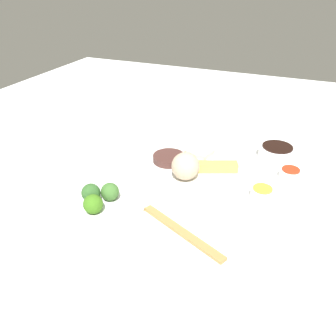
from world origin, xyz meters
TOP-DOWN VIEW (x-y plane):
  - tabletop at (0.00, 0.00)m, footprint 2.20×2.20m
  - main_plate at (-0.00, -0.00)m, footprint 0.28×0.28m
  - rice_scoop at (0.07, -0.00)m, footprint 0.07×0.07m
  - spring_roll at (-0.00, 0.07)m, footprint 0.07×0.11m
  - crab_rangoon_wonton at (-0.07, -0.01)m, footprint 0.08×0.08m
  - stir_fry_heap at (0.00, -0.08)m, footprint 0.09×0.09m
  - broccoli_plate at (0.26, -0.15)m, footprint 0.22×0.22m
  - broccoli_floret_0 at (0.23, -0.14)m, footprint 0.04×0.04m
  - broccoli_floret_1 at (0.29, -0.15)m, footprint 0.05×0.05m
  - broccoli_floret_2 at (0.25, -0.18)m, footprint 0.05×0.05m
  - soy_sauce_bowl at (-0.17, 0.21)m, footprint 0.11×0.11m
  - soy_sauce_bowl_liquid at (-0.17, 0.21)m, footprint 0.09×0.09m
  - sauce_ramekin_hot_mustard at (0.06, 0.20)m, footprint 0.06×0.06m
  - sauce_ramekin_hot_mustard_liquid at (0.06, 0.20)m, footprint 0.05×0.05m
  - sauce_ramekin_sweet_and_sour at (-0.06, 0.26)m, footprint 0.06×0.06m
  - sauce_ramekin_sweet_and_sour_liquid at (-0.06, 0.26)m, footprint 0.05×0.05m
  - chopsticks_pair at (0.26, 0.06)m, footprint 0.12×0.22m

SIDE VIEW (x-z plane):
  - tabletop at x=0.00m, z-range 0.00..0.02m
  - chopsticks_pair at x=0.26m, z-range 0.02..0.03m
  - broccoli_plate at x=0.26m, z-range 0.02..0.03m
  - main_plate at x=0.00m, z-range 0.02..0.04m
  - sauce_ramekin_hot_mustard at x=0.06m, z-range 0.02..0.05m
  - sauce_ramekin_sweet_and_sour at x=-0.06m, z-range 0.02..0.05m
  - soy_sauce_bowl at x=-0.17m, z-range 0.02..0.06m
  - crab_rangoon_wonton at x=-0.07m, z-range 0.04..0.05m
  - stir_fry_heap at x=0.00m, z-range 0.04..0.05m
  - spring_roll at x=0.00m, z-range 0.04..0.06m
  - sauce_ramekin_hot_mustard_liquid at x=0.06m, z-range 0.05..0.05m
  - sauce_ramekin_sweet_and_sour_liquid at x=-0.06m, z-range 0.05..0.05m
  - broccoli_floret_0 at x=0.23m, z-range 0.03..0.08m
  - broccoli_floret_2 at x=0.25m, z-range 0.03..0.08m
  - broccoli_floret_1 at x=0.29m, z-range 0.03..0.08m
  - soy_sauce_bowl_liquid at x=-0.17m, z-range 0.06..0.06m
  - rice_scoop at x=0.07m, z-range 0.04..0.11m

